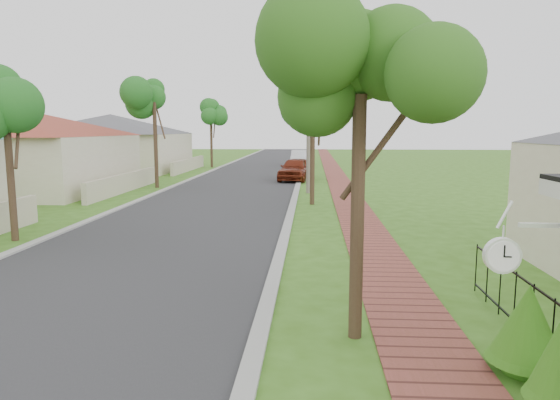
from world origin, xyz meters
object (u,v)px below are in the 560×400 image
(parked_car_white, at_px, (300,159))
(utility_pole, at_px, (309,112))
(near_tree, at_px, (360,90))
(station_clock, at_px, (506,253))
(parked_car_red, at_px, (295,169))

(parked_car_white, relative_size, utility_pole, 0.53)
(near_tree, xyz_separation_m, station_clock, (1.49, -2.10, -1.98))
(near_tree, distance_m, station_clock, 3.25)
(parked_car_red, xyz_separation_m, station_clock, (3.29, -27.16, 1.20))
(station_clock, bearing_deg, near_tree, 125.37)
(parked_car_white, distance_m, station_clock, 39.66)
(parked_car_red, distance_m, station_clock, 27.38)
(parked_car_white, bearing_deg, utility_pole, -86.93)
(near_tree, xyz_separation_m, utility_pole, (-0.90, 18.50, 0.34))
(parked_car_red, relative_size, station_clock, 4.18)
(parked_car_white, bearing_deg, parked_car_red, -89.64)
(near_tree, bearing_deg, utility_pole, 92.79)
(parked_car_white, relative_size, station_clock, 4.25)
(parked_car_red, bearing_deg, station_clock, -73.68)
(utility_pole, relative_size, station_clock, 7.96)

